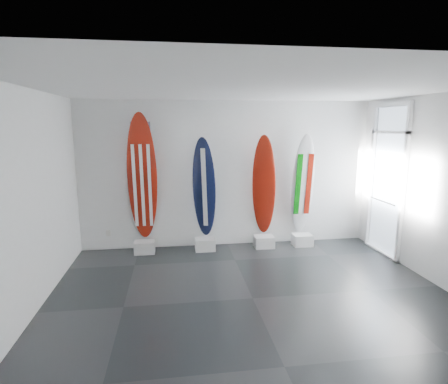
{
  "coord_description": "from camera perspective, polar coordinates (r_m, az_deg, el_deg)",
  "views": [
    {
      "loc": [
        -1.11,
        -4.81,
        2.51
      ],
      "look_at": [
        -0.23,
        1.4,
        1.34
      ],
      "focal_mm": 28.9,
      "sensor_mm": 36.0,
      "label": 1
    }
  ],
  "objects": [
    {
      "name": "wall_outlet",
      "position": [
        7.72,
        -17.81,
        -6.21
      ],
      "size": [
        0.09,
        0.02,
        0.13
      ],
      "primitive_type": "cube",
      "color": "silver",
      "rests_on": "wall_back"
    },
    {
      "name": "surfboard_swiss",
      "position": [
        7.43,
        6.33,
        0.98
      ],
      "size": [
        0.59,
        0.55,
        2.1
      ],
      "primitive_type": "ellipsoid",
      "rotation": [
        0.16,
        0.0,
        -0.32
      ],
      "color": "maroon",
      "rests_on": "display_block_swiss"
    },
    {
      "name": "surfboard_italy",
      "position": [
        7.67,
        12.36,
        1.16
      ],
      "size": [
        0.48,
        0.35,
        2.11
      ],
      "primitive_type": "ellipsoid",
      "rotation": [
        0.13,
        0.0,
        0.0
      ],
      "color": "white",
      "rests_on": "display_block_italy"
    },
    {
      "name": "floor",
      "position": [
        5.54,
        4.57,
        -16.43
      ],
      "size": [
        6.0,
        6.0,
        0.0
      ],
      "primitive_type": "plane",
      "color": "black",
      "rests_on": "ground"
    },
    {
      "name": "display_block_navy",
      "position": [
        7.41,
        -3.01,
        -8.27
      ],
      "size": [
        0.4,
        0.3,
        0.24
      ],
      "primitive_type": "cube",
      "color": "silver",
      "rests_on": "floor"
    },
    {
      "name": "wall_left",
      "position": [
        5.27,
        -28.92,
        -1.84
      ],
      "size": [
        0.0,
        5.0,
        5.0
      ],
      "primitive_type": "plane",
      "rotation": [
        1.57,
        0.0,
        1.57
      ],
      "color": "white",
      "rests_on": "ground"
    },
    {
      "name": "display_block_swiss",
      "position": [
        7.61,
        6.34,
        -7.81
      ],
      "size": [
        0.4,
        0.3,
        0.24
      ],
      "primitive_type": "cube",
      "color": "silver",
      "rests_on": "floor"
    },
    {
      "name": "wall_front",
      "position": [
        2.76,
        16.63,
        -11.41
      ],
      "size": [
        6.0,
        0.0,
        6.0
      ],
      "primitive_type": "plane",
      "rotation": [
        -1.57,
        0.0,
        0.0
      ],
      "color": "white",
      "rests_on": "ground"
    },
    {
      "name": "display_block_italy",
      "position": [
        7.85,
        12.28,
        -7.41
      ],
      "size": [
        0.4,
        0.3,
        0.24
      ],
      "primitive_type": "cube",
      "color": "silver",
      "rests_on": "floor"
    },
    {
      "name": "wall_back",
      "position": [
        7.46,
        0.57,
        2.78
      ],
      "size": [
        6.0,
        0.0,
        6.0
      ],
      "primitive_type": "plane",
      "rotation": [
        1.57,
        0.0,
        0.0
      ],
      "color": "white",
      "rests_on": "ground"
    },
    {
      "name": "display_block_usa",
      "position": [
        7.41,
        -12.43,
        -8.51
      ],
      "size": [
        0.4,
        0.3,
        0.24
      ],
      "primitive_type": "cube",
      "color": "silver",
      "rests_on": "floor"
    },
    {
      "name": "balcony",
      "position": [
        8.59,
        31.43,
        -4.57
      ],
      "size": [
        2.8,
        2.2,
        1.2
      ],
      "primitive_type": null,
      "color": "slate",
      "rests_on": "ground"
    },
    {
      "name": "surfboard_navy",
      "position": [
        7.23,
        -3.17,
        0.6
      ],
      "size": [
        0.56,
        0.5,
        2.06
      ],
      "primitive_type": "ellipsoid",
      "rotation": [
        0.14,
        0.0,
        -0.3
      ],
      "color": "black",
      "rests_on": "display_block_navy"
    },
    {
      "name": "surfboard_usa",
      "position": [
        7.19,
        -12.81,
        2.18
      ],
      "size": [
        0.57,
        0.42,
        2.52
      ],
      "primitive_type": "ellipsoid",
      "rotation": [
        0.13,
        0.0,
        -0.0
      ],
      "color": "maroon",
      "rests_on": "display_block_usa"
    },
    {
      "name": "ceiling",
      "position": [
        4.96,
        5.1,
        16.18
      ],
      "size": [
        6.0,
        6.0,
        0.0
      ],
      "primitive_type": "plane",
      "rotation": [
        3.14,
        0.0,
        0.0
      ],
      "color": "white",
      "rests_on": "wall_back"
    },
    {
      "name": "glass_door",
      "position": [
        7.63,
        24.36,
        1.44
      ],
      "size": [
        0.12,
        1.16,
        2.85
      ],
      "primitive_type": null,
      "color": "white",
      "rests_on": "floor"
    }
  ]
}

